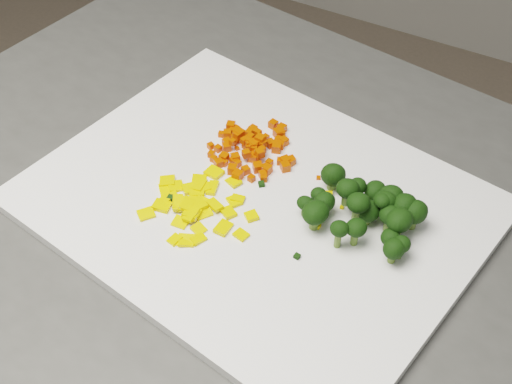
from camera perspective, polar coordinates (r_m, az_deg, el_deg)
The scene contains 154 objects.
cutting_board at distance 0.74m, azimuth -0.00°, elevation -0.86°, with size 0.44×0.35×0.01m, color white.
carrot_pile at distance 0.78m, azimuth -0.34°, elevation 4.03°, with size 0.10×0.10×0.03m, color #CA3302, non-canonical shape.
pepper_pile at distance 0.72m, azimuth -4.59°, elevation -1.07°, with size 0.11×0.11×0.02m, color yellow, non-canonical shape.
broccoli_pile at distance 0.70m, azimuth 8.43°, elevation -1.20°, with size 0.12×0.12×0.06m, color black, non-canonical shape.
carrot_cube_0 at distance 0.78m, azimuth 0.48°, elevation 3.40°, with size 0.01×0.01×0.01m, color #CA3302.
carrot_cube_1 at distance 0.78m, azimuth 0.39°, elevation 3.84°, with size 0.01×0.01×0.01m, color #CA3302.
carrot_cube_2 at distance 0.77m, azimuth 1.08°, elevation 2.36°, with size 0.01×0.01×0.01m, color #CA3302.
carrot_cube_3 at distance 0.79m, azimuth -0.97°, elevation 4.12°, with size 0.01×0.01×0.01m, color #CA3302.
carrot_cube_4 at distance 0.82m, azimuth -2.03°, elevation 5.30°, with size 0.01×0.01×0.01m, color #CA3302.
carrot_cube_5 at distance 0.79m, azimuth -0.59°, elevation 4.74°, with size 0.01×0.01×0.01m, color #CA3302.
carrot_cube_6 at distance 0.78m, azimuth -0.15°, elevation 3.52°, with size 0.01×0.01×0.01m, color #CA3302.
carrot_cube_7 at distance 0.76m, azimuth -1.90°, elevation 1.82°, with size 0.01×0.01×0.01m, color #CA3302.
carrot_cube_8 at distance 0.81m, azimuth -1.85°, elevation 4.91°, with size 0.01×0.01×0.01m, color #CA3302.
carrot_cube_9 at distance 0.81m, azimuth 2.07°, elevation 5.10°, with size 0.01×0.01×0.01m, color #CA3302.
carrot_cube_10 at distance 0.77m, azimuth -1.79°, elevation 2.53°, with size 0.01×0.01×0.01m, color #CA3302.
carrot_cube_11 at distance 0.77m, azimuth 2.36°, elevation 2.04°, with size 0.01×0.01×0.01m, color #CA3302.
carrot_cube_12 at distance 0.80m, azimuth -0.46°, elevation 4.16°, with size 0.01×0.01×0.01m, color #CA3302.
carrot_cube_13 at distance 0.81m, azimuth -1.51°, elevation 4.69°, with size 0.01×0.01×0.01m, color #CA3302.
carrot_cube_14 at distance 0.77m, azimuth 2.79°, elevation 2.47°, with size 0.01×0.01×0.01m, color #CA3302.
carrot_cube_15 at distance 0.78m, azimuth -3.41°, elevation 2.67°, with size 0.01×0.01×0.01m, color #CA3302.
carrot_cube_16 at distance 0.76m, azimuth -0.83°, elevation 1.76°, with size 0.01×0.01×0.01m, color #CA3302.
carrot_cube_17 at distance 0.81m, azimuth -2.30°, elevation 4.66°, with size 0.01×0.01×0.01m, color #CA3302.
carrot_cube_18 at distance 0.79m, azimuth 1.97°, elevation 3.77°, with size 0.01×0.01×0.01m, color #CA3302.
carrot_cube_19 at distance 0.79m, azimuth -0.09°, elevation 3.54°, with size 0.01×0.01×0.01m, color #CA3302.
carrot_cube_20 at distance 0.77m, azimuth 0.04°, elevation 3.08°, with size 0.01×0.01×0.01m, color #CA3302.
carrot_cube_21 at distance 0.80m, azimuth 0.77°, elevation 4.37°, with size 0.01×0.01×0.01m, color #CA3302.
carrot_cube_22 at distance 0.78m, azimuth 0.34°, elevation 4.23°, with size 0.01×0.01×0.01m, color #CA3302.
carrot_cube_23 at distance 0.78m, azimuth -0.22°, elevation 3.75°, with size 0.01×0.01×0.01m, color #CA3302.
carrot_cube_24 at distance 0.78m, azimuth -1.66°, elevation 2.75°, with size 0.01×0.01×0.01m, color #CA3302.
carrot_cube_25 at distance 0.78m, azimuth -0.27°, elevation 2.75°, with size 0.01×0.01×0.01m, color #CA3302.
carrot_cube_26 at distance 0.80m, azimuth 2.25°, elevation 4.09°, with size 0.01×0.01×0.01m, color #CA3302.
carrot_cube_27 at distance 0.80m, azimuth 1.83°, elevation 4.19°, with size 0.01×0.01×0.01m, color #CA3302.
carrot_cube_28 at distance 0.78m, azimuth -0.35°, elevation 3.61°, with size 0.01×0.01×0.01m, color #CA3302.
carrot_cube_29 at distance 0.81m, azimuth -1.59°, elevation 5.06°, with size 0.01×0.01×0.01m, color #CA3302.
carrot_cube_30 at distance 0.78m, azimuth -0.17°, elevation 2.69°, with size 0.01×0.01×0.01m, color #CA3302.
carrot_cube_31 at distance 0.79m, azimuth -2.35°, elevation 3.60°, with size 0.01×0.01×0.01m, color #CA3302.
carrot_cube_32 at distance 0.79m, azimuth 1.67°, elevation 3.94°, with size 0.01×0.01×0.01m, color #CA3302.
carrot_cube_33 at distance 0.76m, azimuth 0.53°, elevation 1.40°, with size 0.01×0.01×0.01m, color #CA3302.
carrot_cube_34 at distance 0.77m, azimuth 0.30°, elevation 3.12°, with size 0.01×0.01×0.01m, color #CA3302.
carrot_cube_35 at distance 0.75m, azimuth -1.48°, elevation 1.34°, with size 0.01×0.01×0.01m, color #CA3302.
carrot_cube_36 at distance 0.78m, azimuth -3.59°, elevation 3.03°, with size 0.01×0.01×0.01m, color #CA3302.
carrot_cube_37 at distance 0.81m, azimuth 1.97°, elevation 4.68°, with size 0.01×0.01×0.01m, color #CA3302.
carrot_cube_38 at distance 0.76m, azimuth -1.57°, elevation 1.56°, with size 0.01×0.01×0.01m, color #CA3302.
carrot_cube_39 at distance 0.77m, azimuth 2.82°, elevation 2.60°, with size 0.01×0.01×0.01m, color #CA3302.
carrot_cube_40 at distance 0.80m, azimuth -1.76°, elevation 3.99°, with size 0.01×0.01×0.01m, color #CA3302.
carrot_cube_41 at distance 0.80m, azimuth -1.71°, elevation 4.32°, with size 0.01×0.01×0.01m, color #CA3302.
carrot_cube_42 at distance 0.75m, azimuth 0.61°, elevation 1.14°, with size 0.01×0.01×0.01m, color #CA3302.
carrot_cube_43 at distance 0.81m, azimuth -0.24°, elevation 4.83°, with size 0.01×0.01×0.01m, color #CA3302.
carrot_cube_44 at distance 0.77m, azimuth -2.53°, elevation 2.34°, with size 0.01×0.01×0.01m, color #CA3302.
carrot_cube_45 at distance 0.79m, azimuth -0.45°, elevation 4.44°, with size 0.01×0.01×0.01m, color #CA3302.
carrot_cube_46 at distance 0.77m, azimuth 2.35°, elevation 2.49°, with size 0.01×0.01×0.01m, color #CA3302.
carrot_cube_47 at distance 0.77m, azimuth -0.79°, elevation 3.07°, with size 0.01×0.01×0.01m, color #CA3302.
carrot_cube_48 at distance 0.77m, azimuth -1.50°, elevation 2.30°, with size 0.01×0.01×0.01m, color #CA3302.
carrot_cube_49 at distance 0.79m, azimuth 1.65°, elevation 3.56°, with size 0.01×0.01×0.01m, color #CA3302.
carrot_cube_50 at distance 0.79m, azimuth 1.16°, elevation 3.89°, with size 0.01×0.01×0.01m, color #CA3302.
carrot_cube_51 at distance 0.77m, azimuth 1.94°, elevation 2.48°, with size 0.01×0.01×0.01m, color #CA3302.
carrot_cube_52 at distance 0.80m, azimuth 0.13°, elevation 3.97°, with size 0.01×0.01×0.01m, color #CA3302.
carrot_cube_53 at distance 0.81m, azimuth -0.24°, elevation 5.05°, with size 0.01×0.01×0.01m, color #CA3302.
carrot_cube_54 at distance 0.78m, azimuth -0.58°, elevation 3.90°, with size 0.01×0.01×0.01m, color #CA3302.
carrot_cube_55 at distance 0.77m, azimuth 0.55°, elevation 1.97°, with size 0.01×0.01×0.01m, color #CA3302.
carrot_cube_56 at distance 0.76m, azimuth 0.13°, elevation 1.99°, with size 0.01×0.01×0.01m, color #CA3302.
carrot_cube_57 at distance 0.79m, azimuth -3.06°, elevation 3.49°, with size 0.01×0.01×0.01m, color #CA3302.
carrot_cube_58 at distance 0.79m, azimuth -0.81°, elevation 3.76°, with size 0.01×0.01×0.01m, color #CA3302.
carrot_cube_59 at distance 0.79m, azimuth -1.46°, elevation 4.57°, with size 0.01×0.01×0.01m, color #CA3302.
carrot_cube_60 at distance 0.80m, azimuth -1.30°, elevation 4.70°, with size 0.01×0.01×0.01m, color #CA3302.
carrot_cube_61 at distance 0.78m, azimuth -2.57°, elevation 2.78°, with size 0.01×0.01×0.01m, color #CA3302.
carrot_cube_62 at distance 0.77m, azimuth -3.01°, elevation 2.32°, with size 0.01×0.01×0.01m, color #CA3302.
carrot_cube_63 at distance 0.78m, azimuth -0.17°, elevation 3.83°, with size 0.01×0.01×0.01m, color #CA3302.
carrot_cube_64 at distance 0.79m, azimuth -0.62°, elevation 4.14°, with size 0.01×0.01×0.01m, color #CA3302.
carrot_cube_65 at distance 0.78m, azimuth -0.12°, elevation 2.83°, with size 0.01×0.01×0.01m, color #CA3302.
carrot_cube_66 at distance 0.76m, azimuth 0.86°, elevation 1.83°, with size 0.01×0.01×0.01m, color #CA3302.
carrot_cube_67 at distance 0.78m, azimuth -1.89°, elevation 4.03°, with size 0.01×0.01×0.01m, color #CA3302.
carrot_cube_68 at distance 0.79m, azimuth -0.14°, elevation 3.87°, with size 0.01×0.01×0.01m, color #CA3302.
carrot_cube_69 at distance 0.80m, azimuth -0.64°, elevation 4.13°, with size 0.01×0.01×0.01m, color #CA3302.
carrot_cube_70 at distance 0.80m, azimuth 2.28°, elevation 4.00°, with size 0.01×0.01×0.01m, color #CA3302.
carrot_cube_71 at distance 0.78m, azimuth 0.50°, elevation 3.89°, with size 0.01×0.01×0.01m, color #CA3302.
carrot_cube_72 at distance 0.77m, azimuth 2.48°, elevation 2.47°, with size 0.01×0.01×0.01m, color #CA3302.
carrot_cube_73 at distance 0.79m, azimuth -2.35°, elevation 3.97°, with size 0.01×0.01×0.01m, color #CA3302.
carrot_cube_74 at distance 0.81m, azimuth -2.81°, elevation 4.64°, with size 0.01×0.01×0.01m, color #CA3302.
carrot_cube_75 at distance 0.78m, azimuth -0.58°, elevation 3.60°, with size 0.01×0.01×0.01m, color #CA3302.
carrot_cube_76 at distance 0.79m, azimuth -3.65°, elevation 3.70°, with size 0.01×0.01×0.01m, color #CA3302.
carrot_cube_77 at distance 0.80m, azimuth 0.14°, elevation 4.77°, with size 0.01×0.01×0.01m, color #CA3302.
carrot_cube_78 at distance 0.75m, azimuth -0.37°, elevation 1.10°, with size 0.01×0.01×0.01m, color #CA3302.
carrot_cube_79 at distance 0.82m, azimuth 1.38°, elevation 5.44°, with size 0.01×0.01×0.01m, color #CA3302.
carrot_cube_80 at distance 0.81m, azimuth 1.81°, elevation 4.73°, with size 0.01×0.01×0.01m, color #CA3302.
pepper_chunk_0 at distance 0.75m, azimuth -5.26°, elevation 0.27°, with size 0.02×0.01×0.00m, color yellow.
pepper_chunk_1 at distance 0.73m, azimuth -5.94°, elevation -0.94°, with size 0.02×0.02×0.00m, color yellow.
pepper_chunk_2 at distance 0.73m, azimuth -1.74°, elevation -0.73°, with size 0.02×0.01×0.00m, color yellow.
pepper_chunk_3 at distance 0.75m, azimuth -4.63°, elevation 0.53°, with size 0.02×0.01×0.00m, color yellow.
pepper_chunk_4 at distance 0.71m, azimuth -4.61°, elevation -2.98°, with size 0.01×0.01×0.00m, color yellow.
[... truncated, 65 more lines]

